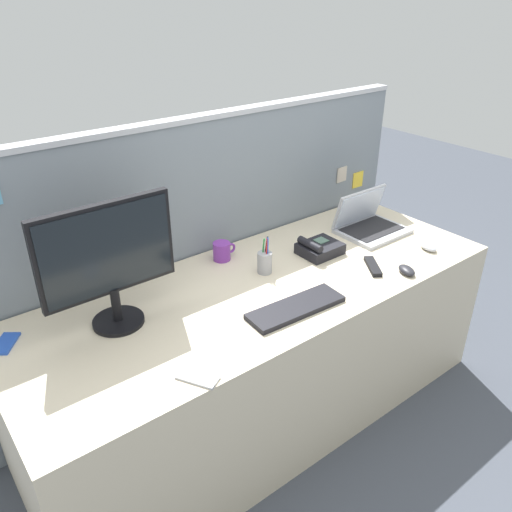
{
  "coord_description": "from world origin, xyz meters",
  "views": [
    {
      "loc": [
        -1.21,
        -1.51,
        1.9
      ],
      "look_at": [
        0.0,
        0.05,
        0.85
      ],
      "focal_mm": 36.11,
      "sensor_mm": 36.0,
      "label": 1
    }
  ],
  "objects_px": {
    "keyboard_main": "(296,308)",
    "tv_remote": "(373,266)",
    "desk_phone": "(319,248)",
    "cell_phone_blue_case": "(5,343)",
    "computer_mouse_left_hand": "(407,270)",
    "cell_phone_silver_slab": "(198,378)",
    "computer_mouse_right_hand": "(429,247)",
    "pen_cup": "(265,262)",
    "coffee_mug": "(222,251)",
    "desktop_monitor": "(108,257)",
    "laptop": "(368,222)"
  },
  "relations": [
    {
      "from": "computer_mouse_right_hand",
      "to": "tv_remote",
      "type": "xyz_separation_m",
      "value": [
        -0.36,
        0.04,
        -0.01
      ]
    },
    {
      "from": "keyboard_main",
      "to": "tv_remote",
      "type": "height_order",
      "value": "keyboard_main"
    },
    {
      "from": "cell_phone_silver_slab",
      "to": "tv_remote",
      "type": "xyz_separation_m",
      "value": [
        1.05,
        0.14,
        0.01
      ]
    },
    {
      "from": "pen_cup",
      "to": "cell_phone_blue_case",
      "type": "height_order",
      "value": "pen_cup"
    },
    {
      "from": "pen_cup",
      "to": "computer_mouse_left_hand",
      "type": "bearing_deg",
      "value": -38.74
    },
    {
      "from": "keyboard_main",
      "to": "tv_remote",
      "type": "relative_size",
      "value": 2.47
    },
    {
      "from": "cell_phone_blue_case",
      "to": "coffee_mug",
      "type": "relative_size",
      "value": 1.05
    },
    {
      "from": "desk_phone",
      "to": "coffee_mug",
      "type": "distance_m",
      "value": 0.47
    },
    {
      "from": "desktop_monitor",
      "to": "pen_cup",
      "type": "distance_m",
      "value": 0.74
    },
    {
      "from": "pen_cup",
      "to": "coffee_mug",
      "type": "xyz_separation_m",
      "value": [
        -0.08,
        0.22,
        -0.01
      ]
    },
    {
      "from": "desk_phone",
      "to": "desktop_monitor",
      "type": "bearing_deg",
      "value": 176.02
    },
    {
      "from": "computer_mouse_right_hand",
      "to": "cell_phone_blue_case",
      "type": "xyz_separation_m",
      "value": [
        -1.87,
        0.49,
        -0.01
      ]
    },
    {
      "from": "cell_phone_blue_case",
      "to": "computer_mouse_left_hand",
      "type": "bearing_deg",
      "value": 17.34
    },
    {
      "from": "computer_mouse_right_hand",
      "to": "pen_cup",
      "type": "relative_size",
      "value": 0.56
    },
    {
      "from": "cell_phone_silver_slab",
      "to": "desk_phone",
      "type": "bearing_deg",
      "value": -6.19
    },
    {
      "from": "cell_phone_blue_case",
      "to": "coffee_mug",
      "type": "distance_m",
      "value": 1.0
    },
    {
      "from": "cell_phone_blue_case",
      "to": "tv_remote",
      "type": "height_order",
      "value": "tv_remote"
    },
    {
      "from": "keyboard_main",
      "to": "cell_phone_blue_case",
      "type": "height_order",
      "value": "keyboard_main"
    },
    {
      "from": "pen_cup",
      "to": "cell_phone_silver_slab",
      "type": "height_order",
      "value": "pen_cup"
    },
    {
      "from": "computer_mouse_left_hand",
      "to": "coffee_mug",
      "type": "height_order",
      "value": "coffee_mug"
    },
    {
      "from": "keyboard_main",
      "to": "tv_remote",
      "type": "bearing_deg",
      "value": 7.52
    },
    {
      "from": "desktop_monitor",
      "to": "cell_phone_silver_slab",
      "type": "relative_size",
      "value": 3.67
    },
    {
      "from": "pen_cup",
      "to": "tv_remote",
      "type": "xyz_separation_m",
      "value": [
        0.42,
        -0.28,
        -0.04
      ]
    },
    {
      "from": "cell_phone_silver_slab",
      "to": "laptop",
      "type": "bearing_deg",
      "value": -11.08
    },
    {
      "from": "computer_mouse_left_hand",
      "to": "cell_phone_silver_slab",
      "type": "xyz_separation_m",
      "value": [
        -1.13,
        -0.02,
        -0.01
      ]
    },
    {
      "from": "laptop",
      "to": "pen_cup",
      "type": "bearing_deg",
      "value": -178.91
    },
    {
      "from": "laptop",
      "to": "keyboard_main",
      "type": "height_order",
      "value": "laptop"
    },
    {
      "from": "keyboard_main",
      "to": "computer_mouse_right_hand",
      "type": "relative_size",
      "value": 4.2
    },
    {
      "from": "cell_phone_blue_case",
      "to": "tv_remote",
      "type": "xyz_separation_m",
      "value": [
        1.5,
        -0.45,
        0.01
      ]
    },
    {
      "from": "computer_mouse_right_hand",
      "to": "coffee_mug",
      "type": "relative_size",
      "value": 0.83
    },
    {
      "from": "computer_mouse_right_hand",
      "to": "cell_phone_silver_slab",
      "type": "distance_m",
      "value": 1.41
    },
    {
      "from": "keyboard_main",
      "to": "cell_phone_silver_slab",
      "type": "bearing_deg",
      "value": -165.51
    },
    {
      "from": "computer_mouse_right_hand",
      "to": "coffee_mug",
      "type": "xyz_separation_m",
      "value": [
        -0.87,
        0.54,
        0.03
      ]
    },
    {
      "from": "computer_mouse_right_hand",
      "to": "pen_cup",
      "type": "xyz_separation_m",
      "value": [
        -0.78,
        0.32,
        0.04
      ]
    },
    {
      "from": "laptop",
      "to": "pen_cup",
      "type": "distance_m",
      "value": 0.71
    },
    {
      "from": "desktop_monitor",
      "to": "cell_phone_silver_slab",
      "type": "bearing_deg",
      "value": -81.43
    },
    {
      "from": "cell_phone_blue_case",
      "to": "cell_phone_silver_slab",
      "type": "distance_m",
      "value": 0.75
    },
    {
      "from": "desktop_monitor",
      "to": "computer_mouse_left_hand",
      "type": "xyz_separation_m",
      "value": [
        1.2,
        -0.45,
        -0.27
      ]
    },
    {
      "from": "desk_phone",
      "to": "cell_phone_blue_case",
      "type": "relative_size",
      "value": 1.55
    },
    {
      "from": "desk_phone",
      "to": "computer_mouse_right_hand",
      "type": "relative_size",
      "value": 1.96
    },
    {
      "from": "computer_mouse_right_hand",
      "to": "desk_phone",
      "type": "bearing_deg",
      "value": 161.73
    },
    {
      "from": "laptop",
      "to": "tv_remote",
      "type": "relative_size",
      "value": 2.01
    },
    {
      "from": "pen_cup",
      "to": "laptop",
      "type": "bearing_deg",
      "value": 1.09
    },
    {
      "from": "desktop_monitor",
      "to": "computer_mouse_right_hand",
      "type": "bearing_deg",
      "value": -14.13
    },
    {
      "from": "desk_phone",
      "to": "laptop",
      "type": "bearing_deg",
      "value": 5.13
    },
    {
      "from": "desktop_monitor",
      "to": "tv_remote",
      "type": "height_order",
      "value": "desktop_monitor"
    },
    {
      "from": "keyboard_main",
      "to": "tv_remote",
      "type": "xyz_separation_m",
      "value": [
        0.51,
        0.04,
        -0.0
      ]
    },
    {
      "from": "computer_mouse_left_hand",
      "to": "cell_phone_blue_case",
      "type": "xyz_separation_m",
      "value": [
        -1.59,
        0.57,
        -0.01
      ]
    },
    {
      "from": "keyboard_main",
      "to": "coffee_mug",
      "type": "relative_size",
      "value": 3.48
    },
    {
      "from": "desktop_monitor",
      "to": "desk_phone",
      "type": "relative_size",
      "value": 2.65
    }
  ]
}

